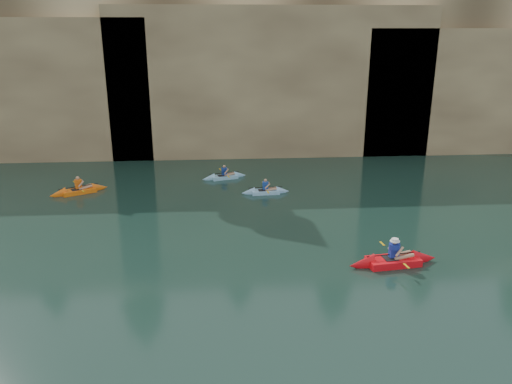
{
  "coord_description": "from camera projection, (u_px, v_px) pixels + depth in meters",
  "views": [
    {
      "loc": [
        -1.99,
        -15.31,
        9.49
      ],
      "look_at": [
        -0.56,
        4.27,
        3.0
      ],
      "focal_mm": 35.0,
      "sensor_mm": 36.0,
      "label": 1
    }
  ],
  "objects": [
    {
      "name": "sea_cave_west",
      "position": [
        1.0,
        135.0,
        36.53
      ],
      "size": [
        4.5,
        1.0,
        4.0
      ],
      "primitive_type": "cube",
      "color": "black",
      "rests_on": "ground"
    },
    {
      "name": "sea_cave_east",
      "position": [
        376.0,
        126.0,
        38.39
      ],
      "size": [
        5.0,
        1.0,
        4.5
      ],
      "primitive_type": "cube",
      "color": "black",
      "rests_on": "ground"
    },
    {
      "name": "ground",
      "position": [
        280.0,
        310.0,
        17.62
      ],
      "size": [
        160.0,
        160.0,
        0.0
      ],
      "primitive_type": "plane",
      "color": "black",
      "rests_on": "ground"
    },
    {
      "name": "main_kayaker",
      "position": [
        393.0,
        260.0,
        20.92
      ],
      "size": [
        3.99,
        2.61,
        1.46
      ],
      "rotation": [
        0.0,
        0.0,
        0.13
      ],
      "color": "red",
      "rests_on": "ground"
    },
    {
      "name": "kayaker_orange",
      "position": [
        79.0,
        191.0,
        29.99
      ],
      "size": [
        3.38,
        2.3,
        1.3
      ],
      "rotation": [
        0.0,
        0.0,
        0.49
      ],
      "color": "orange",
      "rests_on": "ground"
    },
    {
      "name": "cliff_slab_center",
      "position": [
        272.0,
        81.0,
        37.37
      ],
      "size": [
        24.0,
        2.4,
        11.4
      ],
      "primitive_type": "cube",
      "color": "tan",
      "rests_on": "ground"
    },
    {
      "name": "sea_cave_center",
      "position": [
        193.0,
        137.0,
        37.62
      ],
      "size": [
        3.5,
        1.0,
        3.2
      ],
      "primitive_type": "cube",
      "color": "black",
      "rests_on": "ground"
    },
    {
      "name": "kayaker_ltblue_mid",
      "position": [
        224.0,
        177.0,
        32.88
      ],
      "size": [
        3.08,
        2.2,
        1.14
      ],
      "rotation": [
        0.0,
        0.0,
        0.28
      ],
      "color": "#89C5E5",
      "rests_on": "ground"
    },
    {
      "name": "cliff",
      "position": [
        241.0,
        69.0,
        44.14
      ],
      "size": [
        70.0,
        16.0,
        12.0
      ],
      "primitive_type": "cube",
      "color": "tan",
      "rests_on": "ground"
    },
    {
      "name": "kayaker_ltblue_near",
      "position": [
        265.0,
        191.0,
        29.91
      ],
      "size": [
        2.94,
        2.27,
        1.14
      ],
      "rotation": [
        0.0,
        0.0,
        0.07
      ],
      "color": "#92CBF5",
      "rests_on": "ground"
    }
  ]
}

